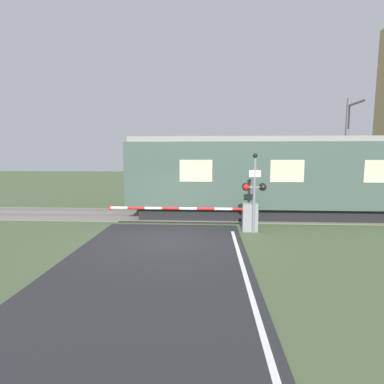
% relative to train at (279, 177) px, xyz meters
% --- Properties ---
extents(ground_plane, '(80.00, 80.00, 0.00)m').
position_rel_train_xyz_m(ground_plane, '(-4.92, -4.05, -1.97)').
color(ground_plane, '#475638').
extents(track_bed, '(36.00, 3.20, 0.13)m').
position_rel_train_xyz_m(track_bed, '(-4.92, 0.00, -1.95)').
color(track_bed, slate).
rests_on(track_bed, ground_plane).
extents(train, '(14.43, 2.98, 3.86)m').
position_rel_train_xyz_m(train, '(0.00, 0.00, 0.00)').
color(train, black).
rests_on(train, ground_plane).
extents(crossing_barrier, '(6.06, 0.44, 1.12)m').
position_rel_train_xyz_m(crossing_barrier, '(-2.28, -2.84, -1.35)').
color(crossing_barrier, gray).
rests_on(crossing_barrier, ground_plane).
extents(signal_post, '(0.94, 0.26, 3.11)m').
position_rel_train_xyz_m(signal_post, '(-1.63, -3.10, -0.21)').
color(signal_post, gray).
rests_on(signal_post, ground_plane).
extents(catenary_pole, '(0.20, 1.90, 6.04)m').
position_rel_train_xyz_m(catenary_pole, '(4.09, 2.25, 1.20)').
color(catenary_pole, slate).
rests_on(catenary_pole, ground_plane).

